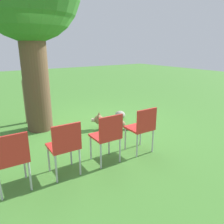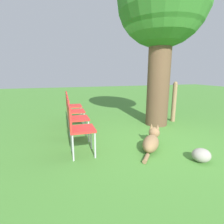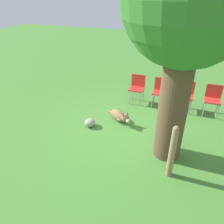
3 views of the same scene
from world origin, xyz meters
TOP-DOWN VIEW (x-y plane):
  - ground_plane at (0.00, 0.00)m, footprint 30.00×30.00m
  - dog at (-0.47, -0.53)m, footprint 0.76×0.87m
  - fence_post at (1.15, 1.00)m, footprint 0.12×0.12m
  - red_chair_0 at (-1.81, -0.35)m, footprint 0.43×0.45m
  - red_chair_1 at (-1.78, 0.39)m, footprint 0.43×0.45m
  - red_chair_2 at (-1.75, 1.14)m, footprint 0.43×0.45m
  - red_chair_3 at (-1.72, 1.88)m, footprint 0.43×0.45m
  - garden_rock at (0.04, -1.20)m, footprint 0.29×0.28m

SIDE VIEW (x-z plane):
  - ground_plane at x=0.00m, z-range 0.00..0.00m
  - garden_rock at x=0.04m, z-range 0.00..0.22m
  - dog at x=-0.47m, z-range -0.05..0.36m
  - red_chair_0 at x=-1.81m, z-range 0.09..0.97m
  - red_chair_1 at x=-1.78m, z-range 0.09..0.97m
  - red_chair_2 at x=-1.75m, z-range 0.09..0.97m
  - red_chair_3 at x=-1.72m, z-range 0.09..0.97m
  - fence_post at x=1.15m, z-range 0.01..1.18m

